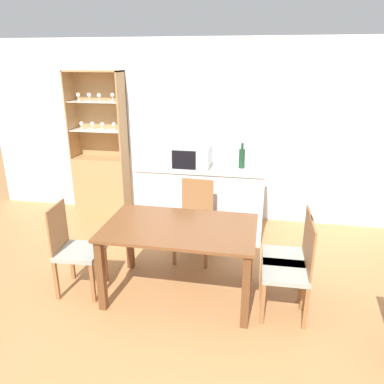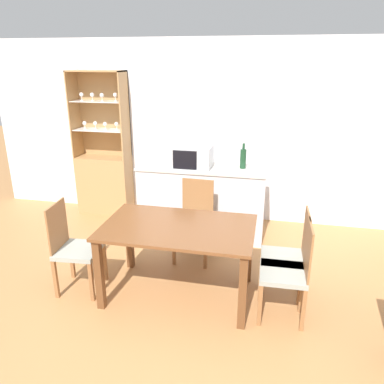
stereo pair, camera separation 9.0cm
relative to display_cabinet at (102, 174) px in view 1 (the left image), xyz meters
name	(u,v)px [view 1 (the left image)]	position (x,y,z in m)	size (l,w,h in m)	color
ground_plane	(163,326)	(1.61, -2.44, -0.61)	(18.00, 18.00, 0.00)	#B27A47
wall_back	(209,132)	(1.61, 0.19, 0.66)	(6.80, 0.06, 2.55)	silver
kitchen_counter	(201,201)	(1.62, -0.50, -0.14)	(1.67, 0.55, 0.95)	silver
display_cabinet	(102,174)	(0.00, 0.00, 0.00)	(0.80, 0.35, 2.12)	tan
dining_table	(180,237)	(1.65, -1.90, 0.03)	(1.46, 0.89, 0.75)	brown
dining_chair_side_left_near	(75,249)	(0.59, -2.04, -0.14)	(0.44, 0.44, 0.94)	#999E93
dining_chair_side_right_near	(291,270)	(2.70, -2.04, -0.14)	(0.42, 0.42, 0.94)	#999E93
dining_chair_head_far	(195,221)	(1.65, -1.13, -0.14)	(0.43, 0.43, 0.94)	#999E93
dining_chair_side_right_far	(289,256)	(2.70, -1.77, -0.14)	(0.42, 0.42, 0.94)	#999E93
microwave	(192,156)	(1.50, -0.52, 0.48)	(0.47, 0.40, 0.27)	#B7BABF
wine_bottle	(242,158)	(2.13, -0.45, 0.47)	(0.08, 0.08, 0.32)	#193D23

